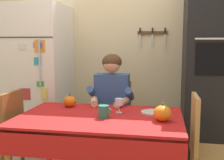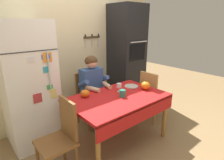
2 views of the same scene
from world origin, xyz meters
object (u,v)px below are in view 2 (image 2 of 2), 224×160
(dining_table, at_px, (119,102))
(wine_glass, at_px, (119,86))
(seated_person, at_px, (94,86))
(coffee_mug, at_px, (123,93))
(chair_right_side, at_px, (151,94))
(serving_tray, at_px, (131,86))
(refrigerator, at_px, (28,85))
(chair_left_side, at_px, (61,135))
(wall_oven, at_px, (126,58))
(pumpkin_medium, at_px, (85,93))
(pumpkin_large, at_px, (146,86))
(chair_behind_person, at_px, (88,96))

(dining_table, xyz_separation_m, wine_glass, (0.15, 0.16, 0.18))
(seated_person, height_order, coffee_mug, seated_person)
(chair_right_side, distance_m, serving_tray, 0.51)
(coffee_mug, relative_size, serving_tray, 0.52)
(refrigerator, distance_m, chair_left_side, 0.97)
(wall_oven, xyz_separation_m, serving_tray, (-0.60, -0.73, -0.30))
(wall_oven, distance_m, pumpkin_medium, 1.56)
(seated_person, distance_m, wine_glass, 0.48)
(pumpkin_large, relative_size, pumpkin_medium, 1.15)
(refrigerator, height_order, seated_person, refrigerator)
(dining_table, relative_size, pumpkin_medium, 10.73)
(coffee_mug, xyz_separation_m, wine_glass, (0.10, 0.19, 0.04))
(chair_left_side, distance_m, wine_glass, 1.11)
(chair_behind_person, height_order, seated_person, seated_person)
(refrigerator, distance_m, pumpkin_medium, 0.83)
(wine_glass, relative_size, pumpkin_large, 0.87)
(wine_glass, xyz_separation_m, serving_tray, (0.31, 0.04, -0.09))
(wall_oven, xyz_separation_m, dining_table, (-1.05, -0.92, -0.39))
(refrigerator, distance_m, wine_glass, 1.32)
(seated_person, bearing_deg, dining_table, -89.13)
(wall_oven, xyz_separation_m, pumpkin_medium, (-1.41, -0.61, -0.26))
(chair_right_side, bearing_deg, refrigerator, 157.36)
(refrigerator, distance_m, coffee_mug, 1.36)
(pumpkin_medium, bearing_deg, serving_tray, -8.23)
(refrigerator, xyz_separation_m, seated_person, (0.94, -0.28, -0.16))
(pumpkin_large, bearing_deg, dining_table, 175.08)
(refrigerator, bearing_deg, chair_right_side, -22.64)
(chair_right_side, xyz_separation_m, pumpkin_medium, (-1.26, 0.20, 0.28))
(chair_right_side, height_order, pumpkin_medium, chair_right_side)
(chair_right_side, bearing_deg, chair_behind_person, 143.17)
(dining_table, xyz_separation_m, pumpkin_medium, (-0.36, 0.31, 0.14))
(refrigerator, distance_m, chair_behind_person, 1.02)
(chair_behind_person, xyz_separation_m, seated_person, (-0.00, -0.19, 0.23))
(chair_behind_person, xyz_separation_m, coffee_mug, (0.06, -0.82, 0.28))
(coffee_mug, height_order, wine_glass, wine_glass)
(seated_person, distance_m, coffee_mug, 0.64)
(wall_oven, bearing_deg, pumpkin_medium, -156.53)
(seated_person, xyz_separation_m, pumpkin_large, (0.54, -0.65, 0.07))
(wall_oven, height_order, coffee_mug, wall_oven)
(chair_behind_person, xyz_separation_m, pumpkin_large, (0.54, -0.84, 0.29))
(pumpkin_large, distance_m, pumpkin_medium, 0.96)
(chair_behind_person, xyz_separation_m, wine_glass, (0.16, -0.64, 0.32))
(chair_left_side, bearing_deg, wine_glass, 8.82)
(chair_right_side, xyz_separation_m, coffee_mug, (-0.85, -0.14, 0.28))
(coffee_mug, relative_size, pumpkin_large, 0.77)
(refrigerator, height_order, wine_glass, refrigerator)
(dining_table, height_order, chair_behind_person, chair_behind_person)
(wine_glass, relative_size, serving_tray, 0.58)
(coffee_mug, distance_m, wine_glass, 0.22)
(seated_person, bearing_deg, wine_glass, -70.79)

